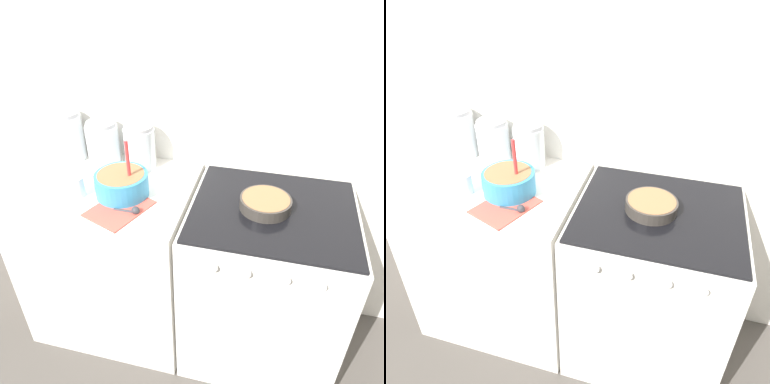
# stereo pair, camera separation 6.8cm
# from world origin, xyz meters

# --- Properties ---
(ground_plane) EXTENTS (12.00, 12.00, 0.00)m
(ground_plane) POSITION_xyz_m (0.00, 0.00, 0.00)
(ground_plane) COLOR #4C4742
(wall_back) EXTENTS (4.67, 0.05, 2.40)m
(wall_back) POSITION_xyz_m (0.00, 0.67, 1.20)
(wall_back) COLOR white
(wall_back) RESTS_ON ground_plane
(countertop_cabinet) EXTENTS (0.83, 0.65, 0.92)m
(countertop_cabinet) POSITION_xyz_m (-0.42, 0.32, 0.46)
(countertop_cabinet) COLOR silver
(countertop_cabinet) RESTS_ON ground_plane
(stove) EXTENTS (0.74, 0.67, 0.92)m
(stove) POSITION_xyz_m (0.39, 0.32, 0.46)
(stove) COLOR white
(stove) RESTS_ON ground_plane
(mixing_bowl) EXTENTS (0.24, 0.24, 0.28)m
(mixing_bowl) POSITION_xyz_m (-0.30, 0.27, 0.98)
(mixing_bowl) COLOR #338CBF
(mixing_bowl) RESTS_ON countertop_cabinet
(baking_pan) EXTENTS (0.22, 0.22, 0.05)m
(baking_pan) POSITION_xyz_m (0.35, 0.32, 0.95)
(baking_pan) COLOR #38332D
(baking_pan) RESTS_ON stove
(storage_jar_left) EXTENTS (0.17, 0.17, 0.26)m
(storage_jar_left) POSITION_xyz_m (-0.72, 0.54, 1.03)
(storage_jar_left) COLOR silver
(storage_jar_left) RESTS_ON countertop_cabinet
(storage_jar_middle) EXTENTS (0.17, 0.17, 0.23)m
(storage_jar_middle) POSITION_xyz_m (-0.51, 0.54, 1.01)
(storage_jar_middle) COLOR silver
(storage_jar_middle) RESTS_ON countertop_cabinet
(storage_jar_right) EXTENTS (0.16, 0.16, 0.23)m
(storage_jar_right) POSITION_xyz_m (-0.31, 0.54, 1.02)
(storage_jar_right) COLOR silver
(storage_jar_right) RESTS_ON countertop_cabinet
(tin_can) EXTENTS (0.07, 0.07, 0.10)m
(tin_can) POSITION_xyz_m (-0.50, 0.21, 0.97)
(tin_can) COLOR silver
(tin_can) RESTS_ON countertop_cabinet
(recipe_page) EXTENTS (0.29, 0.32, 0.01)m
(recipe_page) POSITION_xyz_m (-0.27, 0.16, 0.92)
(recipe_page) COLOR #CC4C3F
(recipe_page) RESTS_ON countertop_cabinet
(measuring_spoon) EXTENTS (0.12, 0.04, 0.04)m
(measuring_spoon) POSITION_xyz_m (-0.20, 0.14, 0.93)
(measuring_spoon) COLOR #333338
(measuring_spoon) RESTS_ON countertop_cabinet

